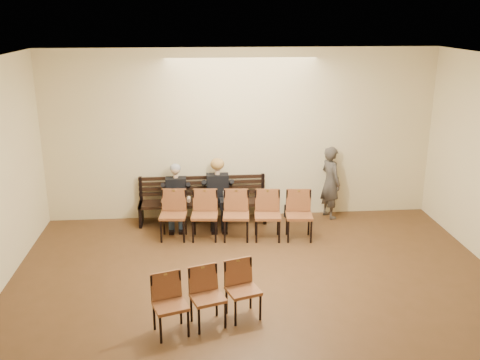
# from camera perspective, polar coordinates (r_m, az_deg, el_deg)

# --- Properties ---
(ground) EXTENTS (10.00, 10.00, 0.00)m
(ground) POSITION_cam_1_polar(r_m,az_deg,el_deg) (7.08, 3.81, -18.43)
(ground) COLOR #55351D
(ground) RESTS_ON ground
(room_walls) EXTENTS (8.02, 10.01, 3.51)m
(room_walls) POSITION_cam_1_polar(r_m,az_deg,el_deg) (6.72, 3.24, 3.55)
(room_walls) COLOR beige
(room_walls) RESTS_ON ground
(bench) EXTENTS (2.60, 0.90, 0.45)m
(bench) POSITION_cam_1_polar(r_m,az_deg,el_deg) (11.04, -3.97, -3.41)
(bench) COLOR black
(bench) RESTS_ON ground
(seated_man) EXTENTS (0.50, 0.70, 1.21)m
(seated_man) POSITION_cam_1_polar(r_m,az_deg,el_deg) (10.80, -6.83, -1.82)
(seated_man) COLOR black
(seated_man) RESTS_ON ground
(seated_woman) EXTENTS (0.55, 0.76, 1.28)m
(seated_woman) POSITION_cam_1_polar(r_m,az_deg,el_deg) (10.79, -2.37, -1.53)
(seated_woman) COLOR black
(seated_woman) RESTS_ON ground
(laptop) EXTENTS (0.36, 0.32, 0.23)m
(laptop) POSITION_cam_1_polar(r_m,az_deg,el_deg) (10.68, -6.90, -2.29)
(laptop) COLOR #B7B7BC
(laptop) RESTS_ON bench
(water_bottle) EXTENTS (0.09, 0.09, 0.25)m
(water_bottle) POSITION_cam_1_polar(r_m,az_deg,el_deg) (10.54, -1.62, -2.38)
(water_bottle) COLOR silver
(water_bottle) RESTS_ON bench
(bag) EXTENTS (0.42, 0.35, 0.27)m
(bag) POSITION_cam_1_polar(r_m,az_deg,el_deg) (11.35, 5.83, -3.35)
(bag) COLOR black
(bag) RESTS_ON ground
(passerby) EXTENTS (0.62, 0.75, 1.76)m
(passerby) POSITION_cam_1_polar(r_m,az_deg,el_deg) (11.25, 9.65, 0.31)
(passerby) COLOR #3C3631
(passerby) RESTS_ON ground
(chair_row_front) EXTENTS (2.91, 0.77, 0.94)m
(chair_row_front) POSITION_cam_1_polar(r_m,az_deg,el_deg) (10.13, -0.42, -3.83)
(chair_row_front) COLOR brown
(chair_row_front) RESTS_ON ground
(chair_row_back) EXTENTS (1.56, 0.89, 0.83)m
(chair_row_back) POSITION_cam_1_polar(r_m,az_deg,el_deg) (7.49, -3.45, -12.46)
(chair_row_back) COLOR brown
(chair_row_back) RESTS_ON ground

